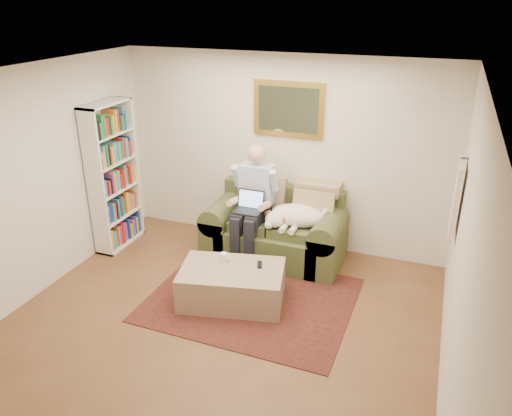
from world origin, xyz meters
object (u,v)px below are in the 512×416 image
Objects in this scene: sofa at (275,235)px; coffee_mug at (224,257)px; laptop at (249,205)px; ottoman at (232,285)px; seated_man at (251,206)px; bookshelf at (113,177)px; sleeping_dog at (297,216)px.

sofa reaches higher than coffee_mug.
ottoman is at bearing -80.49° from laptop.
seated_man is at bearing 98.87° from ottoman.
bookshelf reaches higher than ottoman.
sofa is at bearing 31.45° from seated_man.
ottoman is 11.58× the size of coffee_mug.
seated_man is 0.08m from laptop.
sleeping_dog reaches higher than coffee_mug.
sleeping_dog is (0.60, 0.07, -0.07)m from seated_man.
sleeping_dog is at bearing 57.94° from coffee_mug.
ottoman is 0.33m from coffee_mug.
ottoman is (0.16, -0.95, -0.59)m from laptop.
sleeping_dog is at bearing 13.64° from laptop.
sofa is 1.19× the size of seated_man.
sofa is 18.08× the size of coffee_mug.
ottoman is at bearing -81.13° from seated_man.
laptop reaches higher than sofa.
seated_man is 4.33× the size of laptop.
sofa is at bearing 84.54° from ottoman.
sleeping_dog is 7.45× the size of coffee_mug.
bookshelf reaches higher than laptop.
sleeping_dog is 0.37× the size of bookshelf.
coffee_mug is (-0.16, 0.14, 0.26)m from ottoman.
seated_man is 2.04× the size of sleeping_dog.
laptop is 0.62m from sleeping_dog.
seated_man is at bearing -148.55° from sofa.
laptop is at bearing -138.98° from sofa.
sofa is 2.43× the size of sleeping_dog.
coffee_mug is 2.07m from bookshelf.
sofa is 0.55m from seated_man.
seated_man reaches higher than laptop.
seated_man reaches higher than ottoman.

